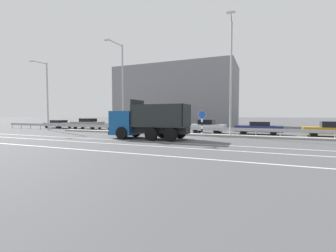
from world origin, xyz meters
TOP-DOWN VIEW (x-y plane):
  - ground_plane at (0.00, 0.00)m, footprint 320.00×320.00m
  - lane_strip_0 at (-2.12, -4.35)m, footprint 58.64×0.16m
  - lane_strip_1 at (-2.12, -6.48)m, footprint 58.64×0.16m
  - lane_strip_2 at (-2.12, -9.41)m, footprint 58.64×0.16m
  - median_island at (0.00, 1.94)m, footprint 32.25×1.10m
  - median_guardrail at (-0.00, 3.20)m, footprint 58.64×0.09m
  - dump_truck at (-2.98, -2.57)m, footprint 6.89×2.77m
  - median_road_sign at (1.28, 1.94)m, footprint 0.81×0.16m
  - street_lamp_0 at (-19.49, 1.60)m, footprint 0.70×2.25m
  - street_lamp_1 at (-7.76, 1.58)m, footprint 0.71×2.74m
  - street_lamp_2 at (3.99, 1.85)m, footprint 0.72×2.72m
  - parked_car_0 at (-22.31, 5.86)m, footprint 4.89×2.25m
  - parked_car_1 at (-16.60, 5.89)m, footprint 4.87×2.10m
  - parked_car_2 at (-10.23, 5.47)m, footprint 4.67×2.04m
  - parked_car_3 at (-4.40, 5.20)m, footprint 3.94×1.99m
  - parked_car_4 at (1.11, 5.22)m, footprint 3.95×2.06m
  - parked_car_5 at (6.43, 5.56)m, footprint 4.65×2.18m
  - parked_car_6 at (12.76, 5.56)m, footprint 4.76×2.24m
  - background_building_0 at (-9.04, 22.65)m, footprint 22.96×11.04m

SIDE VIEW (x-z plane):
  - ground_plane at x=0.00m, z-range 0.00..0.00m
  - lane_strip_0 at x=-2.12m, z-range 0.00..0.01m
  - lane_strip_1 at x=-2.12m, z-range 0.00..0.01m
  - lane_strip_2 at x=-2.12m, z-range 0.00..0.01m
  - median_island at x=0.00m, z-range 0.00..0.18m
  - median_guardrail at x=0.00m, z-range 0.18..0.96m
  - parked_car_0 at x=-22.31m, z-range 0.04..1.27m
  - parked_car_3 at x=-4.40m, z-range 0.03..1.30m
  - parked_car_2 at x=-10.23m, z-range 0.03..1.38m
  - parked_car_5 at x=6.43m, z-range 0.03..1.39m
  - parked_car_6 at x=12.76m, z-range 0.00..1.45m
  - parked_car_4 at x=1.11m, z-range 0.00..1.51m
  - parked_car_1 at x=-16.60m, z-range 0.01..1.54m
  - dump_truck at x=-2.98m, z-range -0.43..2.91m
  - median_road_sign at x=1.28m, z-range 0.10..2.55m
  - street_lamp_0 at x=-19.49m, z-range 0.49..9.34m
  - street_lamp_1 at x=-7.76m, z-range 0.55..10.38m
  - background_building_0 at x=-9.04m, z-range 0.00..11.40m
  - street_lamp_2 at x=3.99m, z-range 0.56..11.16m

